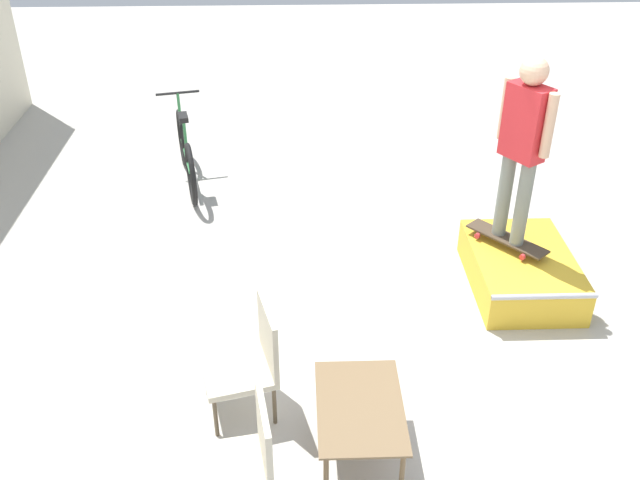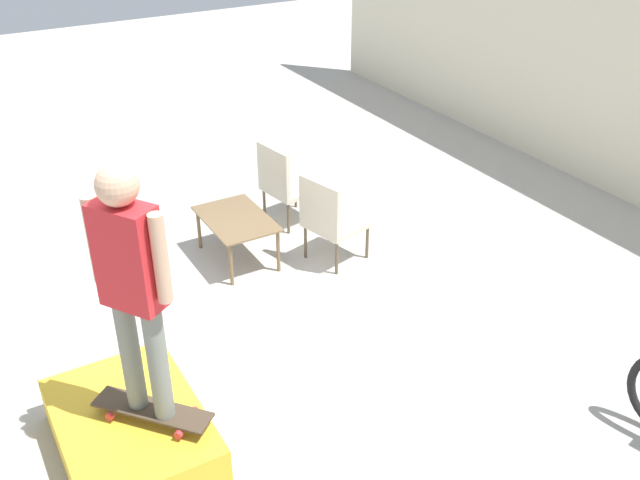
{
  "view_description": "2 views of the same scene",
  "coord_description": "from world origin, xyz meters",
  "px_view_note": "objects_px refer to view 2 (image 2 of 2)",
  "views": [
    {
      "loc": [
        -4.56,
        1.07,
        4.02
      ],
      "look_at": [
        0.28,
        0.91,
        1.0
      ],
      "focal_mm": 40.0,
      "sensor_mm": 36.0,
      "label": 1
    },
    {
      "loc": [
        4.73,
        -1.71,
        3.76
      ],
      "look_at": [
        0.45,
        0.78,
        0.93
      ],
      "focal_mm": 40.0,
      "sensor_mm": 36.0,
      "label": 2
    }
  ],
  "objects_px": {
    "skateboard_on_ramp": "(152,410)",
    "skate_ramp_box": "(131,432)",
    "patio_chair_left": "(284,182)",
    "coffee_table": "(236,223)",
    "patio_chair_right": "(330,218)",
    "person_skater": "(131,277)"
  },
  "relations": [
    {
      "from": "skateboard_on_ramp",
      "to": "skate_ramp_box",
      "type": "bearing_deg",
      "value": -179.15
    },
    {
      "from": "skateboard_on_ramp",
      "to": "patio_chair_left",
      "type": "bearing_deg",
      "value": 97.19
    },
    {
      "from": "skate_ramp_box",
      "to": "skateboard_on_ramp",
      "type": "relative_size",
      "value": 1.8
    },
    {
      "from": "patio_chair_left",
      "to": "coffee_table",
      "type": "bearing_deg",
      "value": 111.08
    },
    {
      "from": "patio_chair_left",
      "to": "patio_chair_right",
      "type": "bearing_deg",
      "value": 170.72
    },
    {
      "from": "coffee_table",
      "to": "patio_chair_left",
      "type": "xyz_separation_m",
      "value": [
        -0.46,
        0.77,
        0.08
      ]
    },
    {
      "from": "patio_chair_right",
      "to": "person_skater",
      "type": "bearing_deg",
      "value": 110.85
    },
    {
      "from": "person_skater",
      "to": "patio_chair_left",
      "type": "xyz_separation_m",
      "value": [
        -2.61,
        2.35,
        -1.0
      ]
    },
    {
      "from": "person_skater",
      "to": "skateboard_on_ramp",
      "type": "bearing_deg",
      "value": -6.67
    },
    {
      "from": "skate_ramp_box",
      "to": "coffee_table",
      "type": "distance_m",
      "value": 2.65
    },
    {
      "from": "skate_ramp_box",
      "to": "person_skater",
      "type": "relative_size",
      "value": 0.78
    },
    {
      "from": "skate_ramp_box",
      "to": "patio_chair_right",
      "type": "distance_m",
      "value": 2.93
    },
    {
      "from": "skateboard_on_ramp",
      "to": "patio_chair_left",
      "type": "xyz_separation_m",
      "value": [
        -2.61,
        2.35,
        0.05
      ]
    },
    {
      "from": "skateboard_on_ramp",
      "to": "patio_chair_right",
      "type": "xyz_separation_m",
      "value": [
        -1.66,
        2.35,
        0.05
      ]
    },
    {
      "from": "coffee_table",
      "to": "patio_chair_right",
      "type": "relative_size",
      "value": 0.99
    },
    {
      "from": "skateboard_on_ramp",
      "to": "patio_chair_left",
      "type": "distance_m",
      "value": 3.51
    },
    {
      "from": "patio_chair_right",
      "to": "coffee_table",
      "type": "bearing_deg",
      "value": 43.08
    },
    {
      "from": "coffee_table",
      "to": "skateboard_on_ramp",
      "type": "bearing_deg",
      "value": -36.21
    },
    {
      "from": "skate_ramp_box",
      "to": "patio_chair_right",
      "type": "relative_size",
      "value": 1.48
    },
    {
      "from": "coffee_table",
      "to": "patio_chair_right",
      "type": "bearing_deg",
      "value": 57.42
    },
    {
      "from": "person_skater",
      "to": "coffee_table",
      "type": "xyz_separation_m",
      "value": [
        -2.16,
        1.58,
        -1.08
      ]
    },
    {
      "from": "skateboard_on_ramp",
      "to": "patio_chair_right",
      "type": "distance_m",
      "value": 2.88
    }
  ]
}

